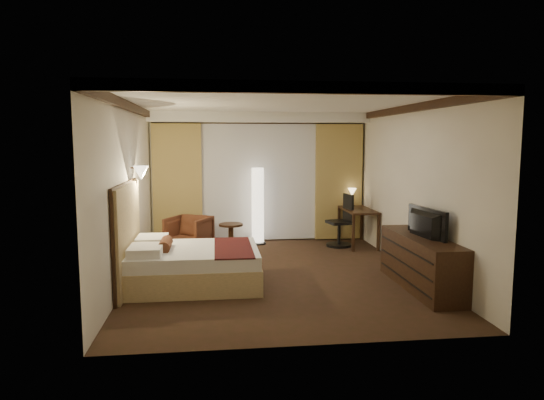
{
  "coord_description": "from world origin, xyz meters",
  "views": [
    {
      "loc": [
        -0.94,
        -7.49,
        2.11
      ],
      "look_at": [
        0.0,
        0.4,
        1.15
      ],
      "focal_mm": 32.0,
      "sensor_mm": 36.0,
      "label": 1
    }
  ],
  "objects": [
    {
      "name": "curtain_right_drape",
      "position": [
        1.7,
        2.61,
        1.25
      ],
      "size": [
        1.0,
        0.14,
        2.45
      ],
      "primitive_type": "cube",
      "color": "tan",
      "rests_on": "back_wall"
    },
    {
      "name": "left_wall",
      "position": [
        -2.25,
        0.0,
        1.35
      ],
      "size": [
        0.02,
        5.5,
        2.7
      ],
      "primitive_type": "cube",
      "color": "beige",
      "rests_on": "floor"
    },
    {
      "name": "office_chair",
      "position": [
        1.55,
        1.92,
        0.53
      ],
      "size": [
        0.6,
        0.6,
        1.06
      ],
      "primitive_type": null,
      "rotation": [
        0.0,
        0.0,
        0.19
      ],
      "color": "black",
      "rests_on": "floor"
    },
    {
      "name": "floor_lamp",
      "position": [
        -0.06,
        2.35,
        0.8
      ],
      "size": [
        0.33,
        0.33,
        1.59
      ],
      "primitive_type": null,
      "color": "white",
      "rests_on": "floor"
    },
    {
      "name": "side_table",
      "position": [
        -0.63,
        1.86,
        0.26
      ],
      "size": [
        0.47,
        0.47,
        0.52
      ],
      "primitive_type": null,
      "color": "black",
      "rests_on": "floor"
    },
    {
      "name": "desk_lamp",
      "position": [
        1.95,
        2.42,
        0.92
      ],
      "size": [
        0.18,
        0.18,
        0.34
      ],
      "primitive_type": null,
      "color": "#FFD899",
      "rests_on": "desk"
    },
    {
      "name": "curtain_left_drape",
      "position": [
        -1.7,
        2.61,
        1.25
      ],
      "size": [
        1.0,
        0.14,
        2.45
      ],
      "primitive_type": "cube",
      "color": "tan",
      "rests_on": "back_wall"
    },
    {
      "name": "floor",
      "position": [
        0.0,
        0.0,
        0.0
      ],
      "size": [
        4.5,
        5.5,
        0.01
      ],
      "primitive_type": "cube",
      "color": "#332413",
      "rests_on": "ground"
    },
    {
      "name": "dresser",
      "position": [
        2.0,
        -0.98,
        0.38
      ],
      "size": [
        0.5,
        1.96,
        0.76
      ],
      "primitive_type": null,
      "color": "black",
      "rests_on": "floor"
    },
    {
      "name": "right_wall",
      "position": [
        2.25,
        0.0,
        1.35
      ],
      "size": [
        0.02,
        5.5,
        2.7
      ],
      "primitive_type": "cube",
      "color": "beige",
      "rests_on": "floor"
    },
    {
      "name": "curtain_sheer",
      "position": [
        0.0,
        2.67,
        1.25
      ],
      "size": [
        2.48,
        0.04,
        2.45
      ],
      "primitive_type": "cube",
      "color": "silver",
      "rests_on": "back_wall"
    },
    {
      "name": "crown_molding",
      "position": [
        0.0,
        0.0,
        2.64
      ],
      "size": [
        4.5,
        5.5,
        0.12
      ],
      "primitive_type": null,
      "color": "black",
      "rests_on": "ceiling"
    },
    {
      "name": "television",
      "position": [
        1.97,
        -0.98,
        1.05
      ],
      "size": [
        0.67,
        1.05,
        0.13
      ],
      "primitive_type": "imported",
      "rotation": [
        0.0,
        0.0,
        1.67
      ],
      "color": "black",
      "rests_on": "dresser"
    },
    {
      "name": "wall_sconce",
      "position": [
        -2.09,
        0.31,
        1.62
      ],
      "size": [
        0.24,
        0.24,
        0.24
      ],
      "primitive_type": null,
      "color": "white",
      "rests_on": "left_wall"
    },
    {
      "name": "bed",
      "position": [
        -1.25,
        -0.42,
        0.28
      ],
      "size": [
        1.89,
        1.47,
        0.55
      ],
      "primitive_type": null,
      "color": "white",
      "rests_on": "floor"
    },
    {
      "name": "back_wall",
      "position": [
        0.0,
        2.75,
        1.35
      ],
      "size": [
        4.5,
        0.02,
        2.7
      ],
      "primitive_type": "cube",
      "color": "beige",
      "rests_on": "floor"
    },
    {
      "name": "ceiling",
      "position": [
        0.0,
        0.0,
        2.7
      ],
      "size": [
        4.5,
        5.5,
        0.01
      ],
      "primitive_type": "cube",
      "color": "white",
      "rests_on": "back_wall"
    },
    {
      "name": "desk",
      "position": [
        1.95,
        1.97,
        0.38
      ],
      "size": [
        0.55,
        1.2,
        0.75
      ],
      "primitive_type": null,
      "color": "black",
      "rests_on": "floor"
    },
    {
      "name": "headboard",
      "position": [
        -2.2,
        -0.42,
        0.75
      ],
      "size": [
        0.12,
        1.77,
        1.5
      ],
      "primitive_type": null,
      "color": "tan",
      "rests_on": "floor"
    },
    {
      "name": "soffit",
      "position": [
        0.0,
        2.5,
        2.6
      ],
      "size": [
        4.5,
        0.5,
        0.2
      ],
      "primitive_type": "cube",
      "color": "white",
      "rests_on": "ceiling"
    },
    {
      "name": "armchair",
      "position": [
        -1.45,
        1.82,
        0.38
      ],
      "size": [
        0.96,
        0.94,
        0.75
      ],
      "primitive_type": "imported",
      "rotation": [
        0.0,
        0.0,
        -0.47
      ],
      "color": "#532C19",
      "rests_on": "floor"
    }
  ]
}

